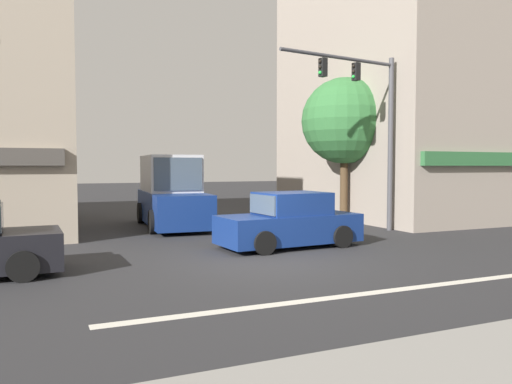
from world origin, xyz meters
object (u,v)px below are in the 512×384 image
(box_truck_crossing_rightbound, at_px, (172,194))
(traffic_light_mast, at_px, (371,113))
(sedan_crossing_leftbound, at_px, (289,222))
(street_tree, at_px, (344,121))

(box_truck_crossing_rightbound, bearing_deg, traffic_light_mast, -36.52)
(traffic_light_mast, xyz_separation_m, sedan_crossing_leftbound, (-4.08, -1.73, -3.46))
(street_tree, height_order, sedan_crossing_leftbound, street_tree)
(street_tree, distance_m, traffic_light_mast, 3.16)
(street_tree, relative_size, box_truck_crossing_rightbound, 1.04)
(traffic_light_mast, bearing_deg, street_tree, 73.17)
(street_tree, relative_size, sedan_crossing_leftbound, 1.42)
(box_truck_crossing_rightbound, height_order, sedan_crossing_leftbound, box_truck_crossing_rightbound)
(sedan_crossing_leftbound, bearing_deg, box_truck_crossing_rightbound, 107.37)
(sedan_crossing_leftbound, bearing_deg, street_tree, 43.61)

